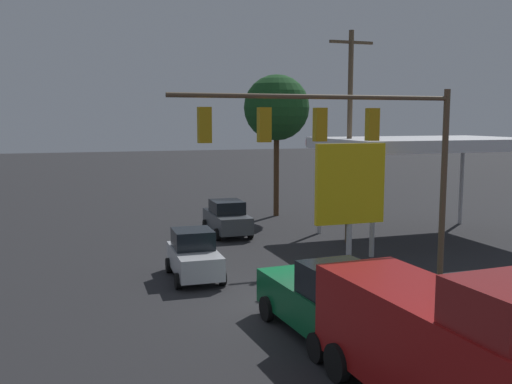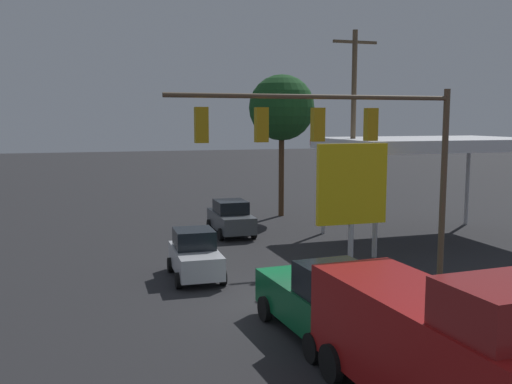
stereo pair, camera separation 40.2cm
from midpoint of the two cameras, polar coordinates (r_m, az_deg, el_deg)
name	(u,v)px [view 1 (the left image)]	position (r m, az deg, el deg)	size (l,w,h in m)	color
ground_plane	(275,309)	(19.83, 1.27, -11.65)	(200.00, 200.00, 0.00)	#262628
traffic_signal_assembly	(344,145)	(17.58, 8.18, 4.69)	(9.15, 0.43, 7.40)	brown
utility_pole	(349,133)	(29.87, 8.95, 5.86)	(2.40, 0.26, 10.91)	brown
gas_station_canopy	(425,145)	(31.89, 16.18, 4.56)	(10.78, 7.14, 5.45)	silver
price_sign	(350,186)	(24.35, 8.92, 0.56)	(3.16, 0.27, 5.43)	#B7B7BC
hatchback_crossing	(194,255)	(23.44, -6.72, -6.31)	(2.05, 3.85, 1.97)	silver
delivery_truck	(442,344)	(13.04, 17.23, -14.36)	(2.83, 6.91, 3.58)	maroon
pickup_parked	(323,300)	(17.26, 6.04, -10.73)	(2.52, 5.32, 2.40)	#0C592D
sedan_waiting	(227,218)	(32.04, -3.28, -2.59)	(2.09, 4.42, 1.93)	#474C51
street_tree	(277,108)	(37.89, 1.77, 8.38)	(4.32, 4.32, 9.37)	#4C331E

